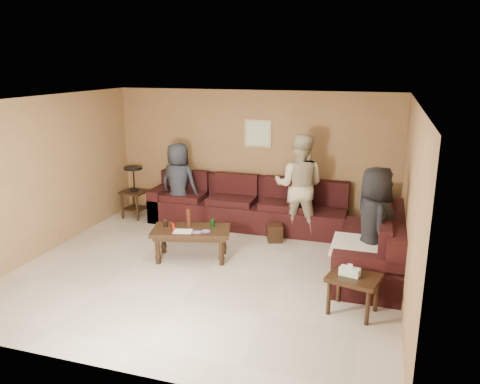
{
  "coord_description": "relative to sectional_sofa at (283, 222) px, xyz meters",
  "views": [
    {
      "loc": [
        2.37,
        -6.0,
        2.99
      ],
      "look_at": [
        0.25,
        0.85,
        1.0
      ],
      "focal_mm": 35.0,
      "sensor_mm": 36.0,
      "label": 1
    }
  ],
  "objects": [
    {
      "name": "end_table_left",
      "position": [
        -3.07,
        0.36,
        0.21
      ],
      "size": [
        0.51,
        0.51,
        1.03
      ],
      "rotation": [
        0.0,
        0.0,
        -0.14
      ],
      "color": "black",
      "rests_on": "ground"
    },
    {
      "name": "person_left",
      "position": [
        -2.1,
        0.35,
        0.45
      ],
      "size": [
        0.81,
        0.58,
        1.55
      ],
      "primitive_type": "imported",
      "rotation": [
        0.0,
        0.0,
        3.02
      ],
      "color": "#272C36",
      "rests_on": "ground"
    },
    {
      "name": "sectional_sofa",
      "position": [
        0.0,
        0.0,
        0.0
      ],
      "size": [
        4.65,
        2.9,
        0.97
      ],
      "color": "black",
      "rests_on": "ground"
    },
    {
      "name": "person_right",
      "position": [
        1.52,
        -1.15,
        0.5
      ],
      "size": [
        0.73,
        0.92,
        1.65
      ],
      "primitive_type": "imported",
      "rotation": [
        0.0,
        0.0,
        1.85
      ],
      "color": "black",
      "rests_on": "ground"
    },
    {
      "name": "coffee_table",
      "position": [
        -1.2,
        -1.21,
        0.1
      ],
      "size": [
        1.31,
        0.88,
        0.78
      ],
      "rotation": [
        0.0,
        0.0,
        0.25
      ],
      "color": "black",
      "rests_on": "ground"
    },
    {
      "name": "person_middle",
      "position": [
        0.21,
        0.31,
        0.59
      ],
      "size": [
        0.89,
        0.7,
        1.83
      ],
      "primitive_type": "imported",
      "rotation": [
        0.0,
        0.0,
        3.15
      ],
      "color": "beige",
      "rests_on": "ground"
    },
    {
      "name": "room",
      "position": [
        -0.81,
        -1.52,
        1.34
      ],
      "size": [
        5.6,
        5.5,
        2.5
      ],
      "color": "#BCB29F",
      "rests_on": "ground"
    },
    {
      "name": "side_table_right",
      "position": [
        1.34,
        -2.15,
        0.1
      ],
      "size": [
        0.7,
        0.62,
        0.64
      ],
      "rotation": [
        0.0,
        0.0,
        -0.24
      ],
      "color": "black",
      "rests_on": "ground"
    },
    {
      "name": "waste_bin",
      "position": [
        -0.11,
        -0.09,
        -0.18
      ],
      "size": [
        0.32,
        0.32,
        0.3
      ],
      "primitive_type": "cube",
      "rotation": [
        0.0,
        0.0,
        0.36
      ],
      "color": "black",
      "rests_on": "ground"
    },
    {
      "name": "wall_art",
      "position": [
        -0.71,
        0.96,
        1.37
      ],
      "size": [
        0.52,
        0.04,
        0.52
      ],
      "color": "tan",
      "rests_on": "ground"
    }
  ]
}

